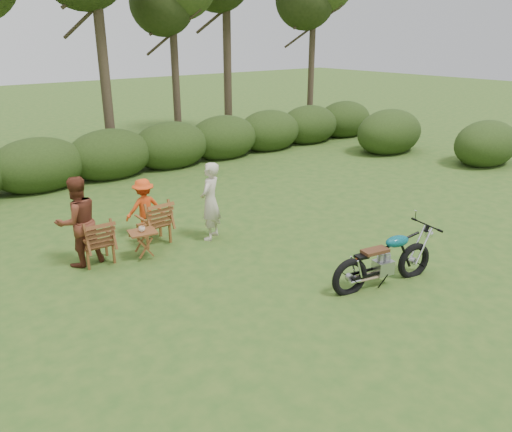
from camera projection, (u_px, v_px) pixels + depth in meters
ground at (341, 294)px, 8.01m from camera, size 80.00×80.00×0.00m
tree_line at (105, 38)px, 14.15m from camera, size 22.52×11.62×8.14m
motorcycle at (381, 284)px, 8.36m from camera, size 2.01×1.09×1.09m
lawn_chair_right at (155, 242)px, 10.02m from camera, size 0.63×0.63×0.91m
lawn_chair_left at (99, 262)px, 9.13m from camera, size 0.62×0.62×0.86m
side_table at (144, 244)px, 9.25m from camera, size 0.59×0.52×0.53m
cup at (142, 229)px, 9.13m from camera, size 0.15×0.15×0.09m
adult_a at (212, 238)px, 10.22m from camera, size 0.69×0.64×1.59m
adult_b at (83, 264)px, 9.08m from camera, size 0.84×0.68×1.64m
child at (147, 235)px, 10.36m from camera, size 0.81×0.50×1.21m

